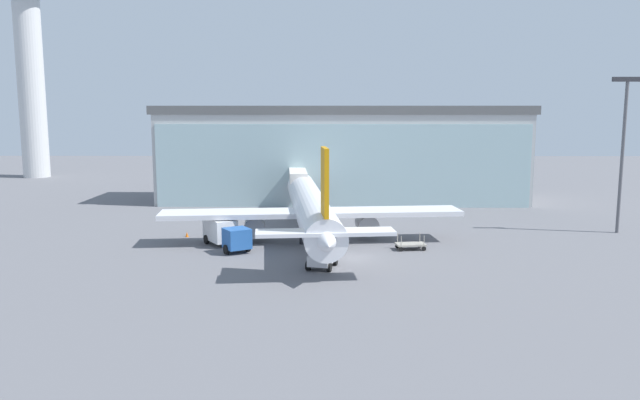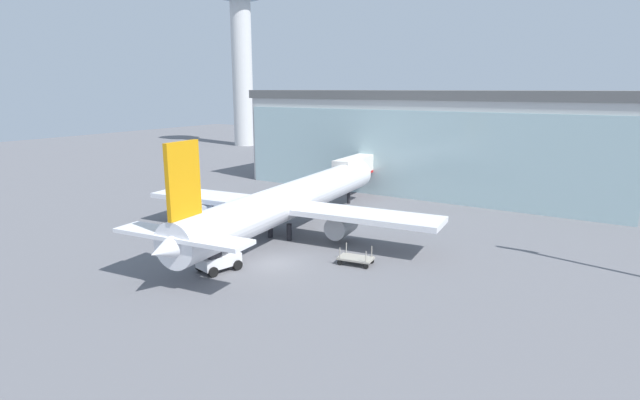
{
  "view_description": "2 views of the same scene",
  "coord_description": "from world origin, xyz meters",
  "px_view_note": "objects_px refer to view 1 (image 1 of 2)",
  "views": [
    {
      "loc": [
        -2.37,
        -55.64,
        13.68
      ],
      "look_at": [
        -2.96,
        10.53,
        3.78
      ],
      "focal_mm": 35.0,
      "sensor_mm": 36.0,
      "label": 1
    },
    {
      "loc": [
        23.92,
        -31.01,
        14.11
      ],
      "look_at": [
        -1.05,
        8.98,
        3.53
      ],
      "focal_mm": 28.0,
      "sensor_mm": 36.0,
      "label": 2
    }
  ],
  "objects_px": {
    "jet_bridge": "(298,180)",
    "safety_cone_wingtip": "(187,234)",
    "control_tower": "(29,52)",
    "baggage_cart": "(411,244)",
    "safety_cone_nose": "(313,257)",
    "apron_light_mast": "(623,140)",
    "pushback_tug": "(322,257)",
    "airplane": "(311,208)",
    "catering_truck": "(225,232)"
  },
  "relations": [
    {
      "from": "jet_bridge",
      "to": "baggage_cart",
      "type": "xyz_separation_m",
      "value": [
        11.95,
        -23.23,
        -3.6
      ]
    },
    {
      "from": "baggage_cart",
      "to": "safety_cone_wingtip",
      "type": "bearing_deg",
      "value": 158.47
    },
    {
      "from": "jet_bridge",
      "to": "control_tower",
      "type": "distance_m",
      "value": 69.25
    },
    {
      "from": "jet_bridge",
      "to": "safety_cone_nose",
      "type": "bearing_deg",
      "value": -178.74
    },
    {
      "from": "jet_bridge",
      "to": "safety_cone_nose",
      "type": "distance_m",
      "value": 27.74
    },
    {
      "from": "safety_cone_nose",
      "to": "pushback_tug",
      "type": "bearing_deg",
      "value": -74.31
    },
    {
      "from": "catering_truck",
      "to": "safety_cone_wingtip",
      "type": "bearing_deg",
      "value": -165.8
    },
    {
      "from": "control_tower",
      "to": "apron_light_mast",
      "type": "relative_size",
      "value": 2.35
    },
    {
      "from": "catering_truck",
      "to": "pushback_tug",
      "type": "relative_size",
      "value": 2.08
    },
    {
      "from": "apron_light_mast",
      "to": "airplane",
      "type": "height_order",
      "value": "apron_light_mast"
    },
    {
      "from": "apron_light_mast",
      "to": "baggage_cart",
      "type": "relative_size",
      "value": 5.64
    },
    {
      "from": "apron_light_mast",
      "to": "pushback_tug",
      "type": "bearing_deg",
      "value": -154.41
    },
    {
      "from": "control_tower",
      "to": "safety_cone_wingtip",
      "type": "height_order",
      "value": "control_tower"
    },
    {
      "from": "airplane",
      "to": "jet_bridge",
      "type": "bearing_deg",
      "value": 1.06
    },
    {
      "from": "baggage_cart",
      "to": "pushback_tug",
      "type": "height_order",
      "value": "pushback_tug"
    },
    {
      "from": "baggage_cart",
      "to": "safety_cone_nose",
      "type": "height_order",
      "value": "baggage_cart"
    },
    {
      "from": "jet_bridge",
      "to": "catering_truck",
      "type": "distance_m",
      "value": 23.29
    },
    {
      "from": "jet_bridge",
      "to": "apron_light_mast",
      "type": "height_order",
      "value": "apron_light_mast"
    },
    {
      "from": "pushback_tug",
      "to": "safety_cone_nose",
      "type": "bearing_deg",
      "value": 29.92
    },
    {
      "from": "airplane",
      "to": "safety_cone_wingtip",
      "type": "height_order",
      "value": "airplane"
    },
    {
      "from": "jet_bridge",
      "to": "safety_cone_wingtip",
      "type": "xyz_separation_m",
      "value": [
        -11.02,
        -17.53,
        -3.83
      ]
    },
    {
      "from": "safety_cone_wingtip",
      "to": "jet_bridge",
      "type": "bearing_deg",
      "value": 57.85
    },
    {
      "from": "airplane",
      "to": "baggage_cart",
      "type": "distance_m",
      "value": 11.09
    },
    {
      "from": "jet_bridge",
      "to": "control_tower",
      "type": "height_order",
      "value": "control_tower"
    },
    {
      "from": "baggage_cart",
      "to": "safety_cone_nose",
      "type": "distance_m",
      "value": 10.27
    },
    {
      "from": "safety_cone_nose",
      "to": "safety_cone_wingtip",
      "type": "xyz_separation_m",
      "value": [
        -13.57,
        9.83,
        0.0
      ]
    },
    {
      "from": "control_tower",
      "to": "baggage_cart",
      "type": "bearing_deg",
      "value": -43.9
    },
    {
      "from": "apron_light_mast",
      "to": "pushback_tug",
      "type": "distance_m",
      "value": 37.05
    },
    {
      "from": "apron_light_mast",
      "to": "baggage_cart",
      "type": "bearing_deg",
      "value": -160.53
    },
    {
      "from": "jet_bridge",
      "to": "apron_light_mast",
      "type": "xyz_separation_m",
      "value": [
        35.76,
        -14.82,
        6.02
      ]
    },
    {
      "from": "apron_light_mast",
      "to": "airplane",
      "type": "relative_size",
      "value": 0.45
    },
    {
      "from": "pushback_tug",
      "to": "apron_light_mast",
      "type": "bearing_deg",
      "value": -50.18
    },
    {
      "from": "airplane",
      "to": "control_tower",
      "type": "bearing_deg",
      "value": 37.98
    },
    {
      "from": "catering_truck",
      "to": "safety_cone_nose",
      "type": "xyz_separation_m",
      "value": [
        8.69,
        -5.05,
        -1.19
      ]
    },
    {
      "from": "jet_bridge",
      "to": "safety_cone_nose",
      "type": "xyz_separation_m",
      "value": [
        2.55,
        -27.36,
        -3.83
      ]
    },
    {
      "from": "jet_bridge",
      "to": "apron_light_mast",
      "type": "distance_m",
      "value": 39.17
    },
    {
      "from": "baggage_cart",
      "to": "apron_light_mast",
      "type": "bearing_deg",
      "value": 11.87
    },
    {
      "from": "safety_cone_nose",
      "to": "jet_bridge",
      "type": "bearing_deg",
      "value": 95.32
    },
    {
      "from": "pushback_tug",
      "to": "baggage_cart",
      "type": "bearing_deg",
      "value": -36.18
    },
    {
      "from": "catering_truck",
      "to": "safety_cone_wingtip",
      "type": "relative_size",
      "value": 13.41
    },
    {
      "from": "airplane",
      "to": "safety_cone_nose",
      "type": "distance_m",
      "value": 9.13
    },
    {
      "from": "control_tower",
      "to": "pushback_tug",
      "type": "relative_size",
      "value": 11.18
    },
    {
      "from": "apron_light_mast",
      "to": "pushback_tug",
      "type": "xyz_separation_m",
      "value": [
        -32.38,
        -15.5,
        -9.15
      ]
    },
    {
      "from": "jet_bridge",
      "to": "baggage_cart",
      "type": "distance_m",
      "value": 26.37
    },
    {
      "from": "airplane",
      "to": "safety_cone_nose",
      "type": "height_order",
      "value": "airplane"
    },
    {
      "from": "baggage_cart",
      "to": "safety_cone_wingtip",
      "type": "xyz_separation_m",
      "value": [
        -22.97,
        5.7,
        -0.23
      ]
    },
    {
      "from": "safety_cone_nose",
      "to": "control_tower",
      "type": "bearing_deg",
      "value": 129.84
    },
    {
      "from": "control_tower",
      "to": "baggage_cart",
      "type": "xyz_separation_m",
      "value": [
        65.2,
        -62.75,
        -23.54
      ]
    },
    {
      "from": "catering_truck",
      "to": "control_tower",
      "type": "bearing_deg",
      "value": -174.08
    },
    {
      "from": "control_tower",
      "to": "pushback_tug",
      "type": "bearing_deg",
      "value": -50.96
    }
  ]
}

